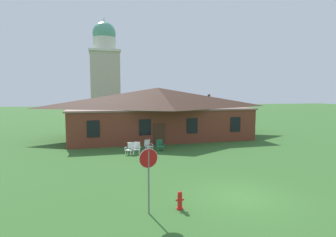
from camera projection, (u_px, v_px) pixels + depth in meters
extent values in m
plane|color=#336028|center=(242.00, 197.00, 12.83)|extent=(200.00, 200.00, 0.00)
cube|color=brown|center=(158.00, 123.00, 30.72)|extent=(18.68, 10.00, 3.20)
cube|color=#835E55|center=(158.00, 108.00, 30.56)|extent=(19.05, 10.20, 0.16)
pyramid|color=#382319|center=(158.00, 97.00, 30.45)|extent=(19.43, 10.40, 2.20)
cube|color=black|center=(93.00, 129.00, 24.12)|extent=(1.10, 0.06, 1.50)
cube|color=black|center=(145.00, 127.00, 25.27)|extent=(1.10, 0.06, 1.50)
cube|color=black|center=(192.00, 126.00, 26.43)|extent=(1.10, 0.06, 1.50)
cube|color=black|center=(235.00, 124.00, 27.59)|extent=(1.10, 0.06, 1.50)
cube|color=#422819|center=(159.00, 134.00, 25.68)|extent=(1.10, 0.06, 2.10)
cube|color=#BCB29E|center=(105.00, 88.00, 46.56)|extent=(4.80, 4.80, 11.77)
cube|color=silver|center=(105.00, 52.00, 46.00)|extent=(5.18, 5.18, 0.36)
cylinder|color=silver|center=(104.00, 44.00, 45.88)|extent=(3.80, 3.80, 2.20)
sphere|color=#569E84|center=(104.00, 34.00, 45.72)|extent=(3.88, 3.88, 3.88)
cone|color=#569E84|center=(104.00, 19.00, 45.50)|extent=(0.24, 0.24, 1.00)
cylinder|color=slate|center=(149.00, 182.00, 10.95)|extent=(0.07, 0.07, 2.63)
cylinder|color=white|center=(148.00, 158.00, 10.87)|extent=(0.79, 0.19, 0.81)
cylinder|color=#B71414|center=(149.00, 158.00, 10.85)|extent=(0.75, 0.18, 0.76)
cube|color=white|center=(131.00, 153.00, 21.44)|extent=(0.07, 0.07, 0.36)
cube|color=white|center=(125.00, 153.00, 21.57)|extent=(0.07, 0.07, 0.36)
cube|color=white|center=(133.00, 152.00, 21.86)|extent=(0.07, 0.07, 0.36)
cube|color=white|center=(128.00, 152.00, 21.99)|extent=(0.07, 0.07, 0.36)
cube|color=white|center=(129.00, 150.00, 21.69)|extent=(0.73, 0.72, 0.05)
cube|color=white|center=(131.00, 146.00, 21.96)|extent=(0.54, 0.43, 0.54)
cube|color=white|center=(132.00, 148.00, 21.57)|extent=(0.29, 0.43, 0.03)
cube|color=white|center=(132.00, 150.00, 21.43)|extent=(0.05, 0.05, 0.22)
cube|color=white|center=(126.00, 147.00, 21.74)|extent=(0.29, 0.43, 0.03)
cube|color=white|center=(125.00, 149.00, 21.60)|extent=(0.05, 0.05, 0.22)
cube|color=white|center=(139.00, 153.00, 21.69)|extent=(0.06, 0.06, 0.36)
cube|color=white|center=(133.00, 153.00, 21.69)|extent=(0.06, 0.06, 0.36)
cube|color=white|center=(140.00, 151.00, 22.13)|extent=(0.06, 0.06, 0.36)
cube|color=white|center=(134.00, 151.00, 22.13)|extent=(0.06, 0.06, 0.36)
cube|color=white|center=(137.00, 149.00, 21.89)|extent=(0.66, 0.64, 0.05)
cube|color=white|center=(137.00, 145.00, 22.17)|extent=(0.54, 0.32, 0.54)
cube|color=white|center=(140.00, 147.00, 21.85)|extent=(0.18, 0.47, 0.03)
cube|color=white|center=(140.00, 149.00, 21.70)|extent=(0.05, 0.05, 0.22)
cube|color=white|center=(133.00, 147.00, 21.86)|extent=(0.18, 0.47, 0.03)
cube|color=white|center=(133.00, 149.00, 21.70)|extent=(0.05, 0.05, 0.22)
cube|color=silver|center=(153.00, 149.00, 23.01)|extent=(0.06, 0.06, 0.36)
cube|color=silver|center=(148.00, 150.00, 22.75)|extent=(0.06, 0.06, 0.36)
cube|color=silver|center=(150.00, 148.00, 23.37)|extent=(0.06, 0.06, 0.36)
cube|color=silver|center=(145.00, 149.00, 23.11)|extent=(0.06, 0.06, 0.36)
cube|color=silver|center=(149.00, 147.00, 23.04)|extent=(0.69, 0.68, 0.05)
cube|color=silver|center=(147.00, 143.00, 23.27)|extent=(0.55, 0.36, 0.54)
cube|color=silver|center=(152.00, 144.00, 23.17)|extent=(0.22, 0.46, 0.03)
cube|color=silver|center=(153.00, 146.00, 23.05)|extent=(0.05, 0.05, 0.22)
cube|color=silver|center=(146.00, 145.00, 22.84)|extent=(0.22, 0.46, 0.03)
cube|color=silver|center=(147.00, 146.00, 22.72)|extent=(0.05, 0.05, 0.22)
cube|color=#28704C|center=(163.00, 149.00, 23.03)|extent=(0.05, 0.05, 0.36)
cube|color=#28704C|center=(158.00, 149.00, 22.90)|extent=(0.05, 0.05, 0.36)
cube|color=#28704C|center=(162.00, 148.00, 23.45)|extent=(0.05, 0.05, 0.36)
cube|color=#28704C|center=(157.00, 148.00, 23.32)|extent=(0.05, 0.05, 0.36)
cube|color=#28704C|center=(160.00, 146.00, 23.16)|extent=(0.56, 0.54, 0.05)
cube|color=#28704C|center=(159.00, 142.00, 23.43)|extent=(0.52, 0.21, 0.54)
cube|color=#28704C|center=(164.00, 144.00, 23.20)|extent=(0.07, 0.47, 0.03)
cube|color=#28704C|center=(164.00, 146.00, 23.06)|extent=(0.04, 0.04, 0.22)
cube|color=#28704C|center=(157.00, 144.00, 23.04)|extent=(0.07, 0.47, 0.03)
cube|color=#28704C|center=(157.00, 146.00, 22.90)|extent=(0.04, 0.04, 0.22)
cylinder|color=brown|center=(209.00, 112.00, 36.16)|extent=(0.36, 0.36, 4.79)
cylinder|color=brown|center=(211.00, 102.00, 35.91)|extent=(0.60, 0.76, 1.05)
cylinder|color=brown|center=(205.00, 102.00, 35.88)|extent=(0.19, 1.24, 1.08)
cylinder|color=brown|center=(206.00, 101.00, 36.53)|extent=(1.33, 0.58, 1.74)
cylinder|color=brown|center=(210.00, 104.00, 35.64)|extent=(0.97, 0.26, 1.27)
cylinder|color=red|center=(180.00, 208.00, 11.49)|extent=(0.28, 0.28, 0.08)
cylinder|color=red|center=(180.00, 201.00, 11.46)|extent=(0.20, 0.20, 0.55)
sphere|color=red|center=(180.00, 193.00, 11.43)|extent=(0.20, 0.20, 0.20)
cylinder|color=red|center=(177.00, 200.00, 11.42)|extent=(0.10, 0.08, 0.08)
cylinder|color=red|center=(183.00, 200.00, 11.49)|extent=(0.10, 0.08, 0.08)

